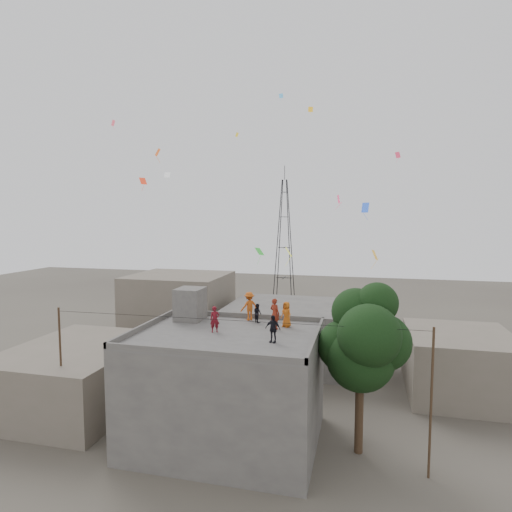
# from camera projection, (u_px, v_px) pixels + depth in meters

# --- Properties ---
(ground) EXTENTS (140.00, 140.00, 0.00)m
(ground) POSITION_uv_depth(u_px,v_px,m) (227.00, 440.00, 24.06)
(ground) COLOR #413B35
(ground) RESTS_ON ground
(main_building) EXTENTS (10.00, 8.00, 6.10)m
(main_building) POSITION_uv_depth(u_px,v_px,m) (227.00, 388.00, 23.79)
(main_building) COLOR #504D4B
(main_building) RESTS_ON ground
(parapet) EXTENTS (10.00, 8.00, 0.30)m
(parapet) POSITION_uv_depth(u_px,v_px,m) (226.00, 331.00, 23.50)
(parapet) COLOR #504D4B
(parapet) RESTS_ON main_building
(stair_head_box) EXTENTS (1.60, 1.80, 2.00)m
(stair_head_box) POSITION_uv_depth(u_px,v_px,m) (190.00, 304.00, 26.71)
(stair_head_box) COLOR #504D4B
(stair_head_box) RESTS_ON main_building
(neighbor_west) EXTENTS (8.00, 10.00, 4.00)m
(neighbor_west) POSITION_uv_depth(u_px,v_px,m) (79.00, 375.00, 28.47)
(neighbor_west) COLOR #675F51
(neighbor_west) RESTS_ON ground
(neighbor_north) EXTENTS (12.00, 9.00, 5.00)m
(neighbor_north) POSITION_uv_depth(u_px,v_px,m) (299.00, 334.00, 36.89)
(neighbor_north) COLOR #504D4B
(neighbor_north) RESTS_ON ground
(neighbor_northwest) EXTENTS (9.00, 8.00, 7.00)m
(neighbor_northwest) POSITION_uv_depth(u_px,v_px,m) (179.00, 310.00, 41.62)
(neighbor_northwest) COLOR #675F51
(neighbor_northwest) RESTS_ON ground
(neighbor_east) EXTENTS (7.00, 8.00, 4.40)m
(neighbor_east) POSITION_uv_depth(u_px,v_px,m) (459.00, 364.00, 30.16)
(neighbor_east) COLOR #675F51
(neighbor_east) RESTS_ON ground
(tree) EXTENTS (4.90, 4.60, 9.10)m
(tree) POSITION_uv_depth(u_px,v_px,m) (364.00, 340.00, 22.32)
(tree) COLOR black
(tree) RESTS_ON ground
(utility_line) EXTENTS (20.12, 0.62, 7.40)m
(utility_line) POSITION_uv_depth(u_px,v_px,m) (228.00, 383.00, 22.39)
(utility_line) COLOR black
(utility_line) RESTS_ON ground
(transmission_tower) EXTENTS (2.97, 2.97, 20.01)m
(transmission_tower) POSITION_uv_depth(u_px,v_px,m) (284.00, 241.00, 62.87)
(transmission_tower) COLOR black
(transmission_tower) RESTS_ON ground
(person_red_adult) EXTENTS (0.77, 0.68, 1.77)m
(person_red_adult) POSITION_uv_depth(u_px,v_px,m) (275.00, 314.00, 24.55)
(person_red_adult) COLOR maroon
(person_red_adult) RESTS_ON main_building
(person_orange_child) EXTENTS (0.87, 0.81, 1.50)m
(person_orange_child) POSITION_uv_depth(u_px,v_px,m) (286.00, 314.00, 24.97)
(person_orange_child) COLOR #CB6017
(person_orange_child) RESTS_ON main_building
(person_dark_child) EXTENTS (0.70, 0.71, 1.16)m
(person_dark_child) POSITION_uv_depth(u_px,v_px,m) (258.00, 313.00, 26.08)
(person_dark_child) COLOR black
(person_dark_child) RESTS_ON main_building
(person_dark_adult) EXTENTS (0.89, 0.52, 1.42)m
(person_dark_adult) POSITION_uv_depth(u_px,v_px,m) (273.00, 329.00, 21.86)
(person_dark_adult) COLOR black
(person_dark_adult) RESTS_ON main_building
(person_orange_adult) EXTENTS (1.29, 1.26, 1.77)m
(person_orange_adult) POSITION_uv_depth(u_px,v_px,m) (249.00, 306.00, 26.63)
(person_orange_adult) COLOR #BD5015
(person_orange_adult) RESTS_ON main_building
(person_red_child) EXTENTS (0.63, 0.55, 1.46)m
(person_red_child) POSITION_uv_depth(u_px,v_px,m) (215.00, 319.00, 23.82)
(person_red_child) COLOR maroon
(person_red_child) RESTS_ON main_building
(kites) EXTENTS (20.85, 13.85, 12.76)m
(kites) POSITION_uv_depth(u_px,v_px,m) (265.00, 185.00, 28.08)
(kites) COLOR red
(kites) RESTS_ON ground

